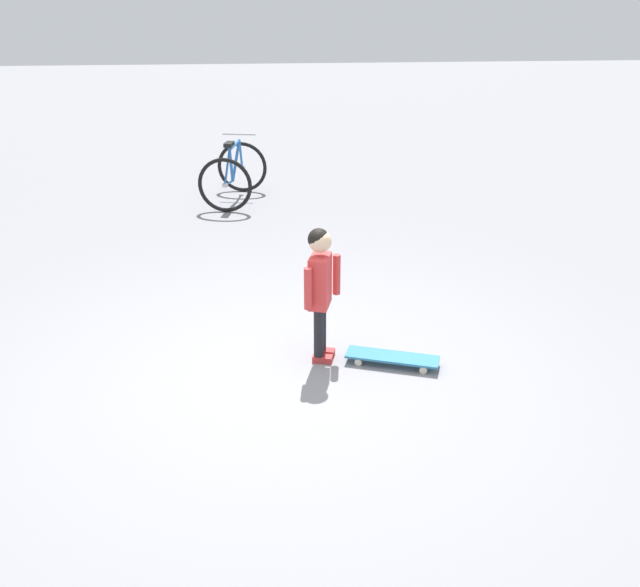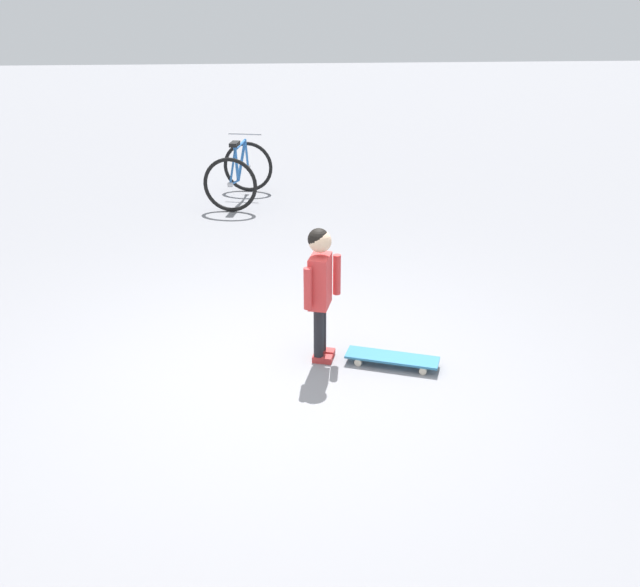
# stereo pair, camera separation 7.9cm
# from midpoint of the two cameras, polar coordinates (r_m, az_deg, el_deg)

# --- Properties ---
(ground_plane) EXTENTS (50.00, 50.00, 0.00)m
(ground_plane) POSITION_cam_midpoint_polar(r_m,az_deg,el_deg) (5.20, -2.60, -6.78)
(ground_plane) COLOR gray
(child_person) EXTENTS (0.31, 0.30, 1.06)m
(child_person) POSITION_cam_midpoint_polar(r_m,az_deg,el_deg) (5.14, 0.45, 1.08)
(child_person) COLOR black
(child_person) RESTS_ON ground
(skateboard) EXTENTS (0.42, 0.73, 0.07)m
(skateboard) POSITION_cam_midpoint_polar(r_m,az_deg,el_deg) (5.34, 6.39, -5.32)
(skateboard) COLOR teal
(skateboard) RESTS_ON ground
(bicycle_mid) EXTENTS (1.20, 0.92, 0.85)m
(bicycle_mid) POSITION_cam_midpoint_polar(r_m,az_deg,el_deg) (9.54, -6.42, 9.80)
(bicycle_mid) COLOR black
(bicycle_mid) RESTS_ON ground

